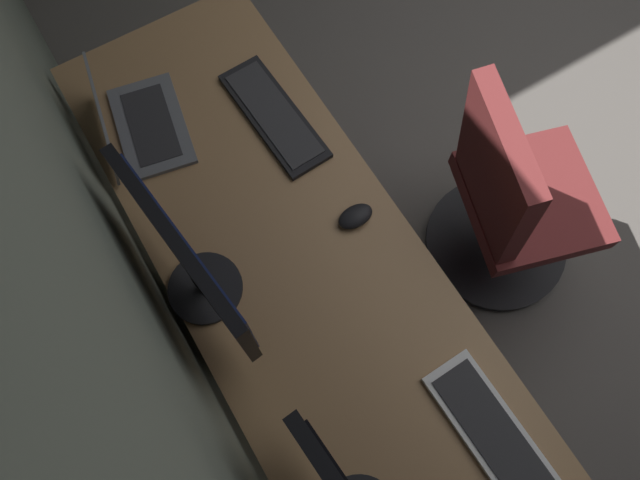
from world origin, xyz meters
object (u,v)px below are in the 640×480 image
(keyboard_spare, at_px, (495,437))
(mouse_main, at_px, (356,218))
(keyboard_main, at_px, (274,115))
(office_chair, at_px, (510,205))
(drawer_pedestal, at_px, (285,290))
(laptop_leftmost, at_px, (132,123))
(monitor_primary, at_px, (188,261))

(keyboard_spare, height_order, mouse_main, mouse_main)
(keyboard_main, height_order, keyboard_spare, same)
(office_chair, bearing_deg, drawer_pedestal, 78.02)
(laptop_leftmost, bearing_deg, keyboard_spare, -162.75)
(drawer_pedestal, bearing_deg, keyboard_main, -28.83)
(office_chair, bearing_deg, keyboard_spare, 133.38)
(drawer_pedestal, height_order, keyboard_spare, keyboard_spare)
(drawer_pedestal, relative_size, monitor_primary, 1.35)
(laptop_leftmost, xyz_separation_m, mouse_main, (-0.58, -0.40, -0.03))
(keyboard_spare, bearing_deg, mouse_main, -1.69)
(monitor_primary, bearing_deg, laptop_leftmost, -4.72)
(drawer_pedestal, xyz_separation_m, office_chair, (-0.17, -0.78, 0.11))
(monitor_primary, bearing_deg, mouse_main, -95.14)
(drawer_pedestal, xyz_separation_m, laptop_leftmost, (0.54, 0.17, 0.43))
(office_chair, bearing_deg, mouse_main, 76.32)
(keyboard_spare, xyz_separation_m, office_chair, (0.53, -0.56, -0.28))
(keyboard_main, bearing_deg, laptop_leftmost, 65.86)
(keyboard_main, relative_size, keyboard_spare, 1.01)
(drawer_pedestal, xyz_separation_m, monitor_primary, (0.01, 0.21, 0.62))
(laptop_leftmost, distance_m, office_chair, 1.23)
(keyboard_spare, bearing_deg, laptop_leftmost, 17.25)
(keyboard_main, height_order, mouse_main, mouse_main)
(monitor_primary, relative_size, keyboard_main, 1.21)
(keyboard_spare, distance_m, office_chair, 0.82)
(drawer_pedestal, xyz_separation_m, keyboard_spare, (-0.70, -0.22, 0.39))
(keyboard_main, distance_m, keyboard_spare, 1.07)
(drawer_pedestal, relative_size, keyboard_spare, 1.64)
(laptop_leftmost, distance_m, mouse_main, 0.70)
(laptop_leftmost, distance_m, keyboard_spare, 1.30)
(mouse_main, bearing_deg, office_chair, -103.68)
(monitor_primary, xyz_separation_m, mouse_main, (-0.04, -0.45, -0.22))
(drawer_pedestal, height_order, office_chair, office_chair)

